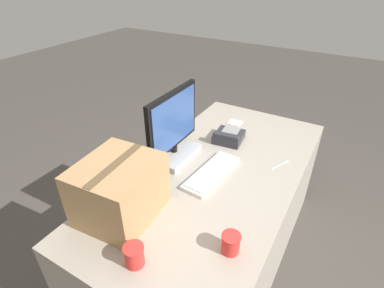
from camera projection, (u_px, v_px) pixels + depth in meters
name	position (u px, v px, depth m)	size (l,w,h in m)	color
ground_plane	(212.00, 253.00, 2.16)	(12.00, 12.00, 0.00)	#47423D
office_desk	(214.00, 216.00, 1.96)	(1.80, 0.90, 0.74)	#A89E8E
monitor	(173.00, 132.00, 1.81)	(0.48, 0.22, 0.44)	#B7B7B7
keyboard	(212.00, 173.00, 1.73)	(0.44, 0.18, 0.03)	silver
desk_phone	(229.00, 137.00, 2.04)	(0.21, 0.21, 0.08)	#2D2D33
paper_cup_left	(134.00, 255.00, 1.21)	(0.09, 0.09, 0.10)	red
paper_cup_right	(231.00, 243.00, 1.26)	(0.08, 0.08, 0.09)	red
spoon	(283.00, 163.00, 1.83)	(0.15, 0.08, 0.00)	silver
cardboard_box	(119.00, 190.00, 1.41)	(0.40, 0.36, 0.29)	tan
sticky_note_pad	(235.00, 123.00, 2.28)	(0.10, 0.10, 0.01)	silver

